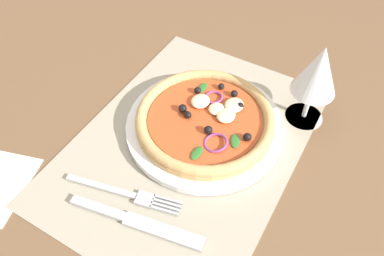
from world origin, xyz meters
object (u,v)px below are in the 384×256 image
pizza (206,119)px  knife (137,222)px  plate (205,126)px  wine_glass (318,73)px  fork (129,194)px

pizza → knife: bearing=0.5°
plate → pizza: pizza is taller
plate → wine_glass: bearing=129.7°
plate → knife: size_ratio=1.31×
pizza → wine_glass: wine_glass is taller
pizza → knife: size_ratio=1.14×
knife → pizza: bearing=80.3°
fork → knife: knife is taller
fork → knife: bearing=-52.3°
plate → fork: bearing=-11.2°
pizza → wine_glass: (-11.06, 13.37, 7.40)cm
plate → pizza: (-0.08, 0.05, 1.70)cm
knife → wine_glass: wine_glass is taller
fork → knife: (2.94, 3.54, 0.03)cm
pizza → fork: size_ratio=1.27×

